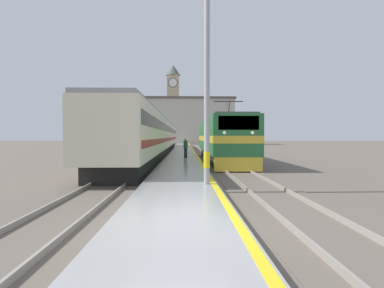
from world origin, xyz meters
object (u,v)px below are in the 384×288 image
Objects in this scene: catenary_mast at (210,62)px; passenger_train at (158,136)px; locomotive_train at (221,139)px; clock_tower at (173,102)px; person_on_platform at (186,148)px.

passenger_train is at bearing 99.30° from catenary_mast.
locomotive_train is 1.82× the size of catenary_mast.
clock_tower reaches higher than catenary_mast.
catenary_mast reaches higher than passenger_train.
person_on_platform is at bearing -86.91° from clock_tower.
person_on_platform is at bearing 93.64° from catenary_mast.
passenger_train is 30.32× the size of person_on_platform.
passenger_train is 5.58× the size of catenary_mast.
clock_tower is (-4.08, 73.31, 6.88)m from catenary_mast.
locomotive_train reaches higher than person_on_platform.
catenary_mast is (4.11, -25.12, 2.70)m from passenger_train.
passenger_train is at bearing 105.34° from person_on_platform.
catenary_mast is (-2.14, -13.80, 2.99)m from locomotive_train.
catenary_mast is at bearing -98.80° from locomotive_train.
clock_tower is at bearing 93.09° from person_on_platform.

